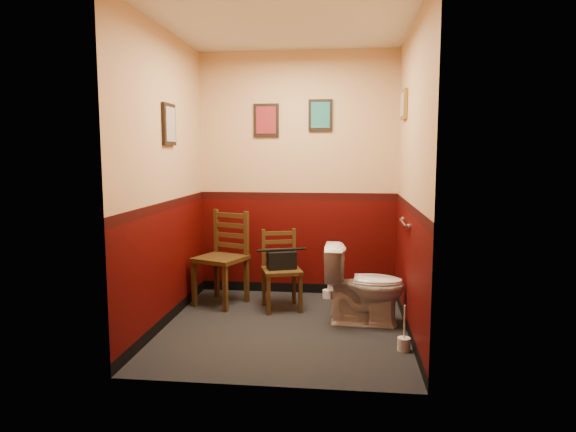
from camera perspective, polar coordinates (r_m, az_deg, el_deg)
The scene contains 17 objects.
floor at distance 4.81m, azimuth -0.35°, elevation -12.28°, with size 2.20×2.40×0.00m, color black.
ceiling at distance 4.67m, azimuth -0.37°, elevation 20.76°, with size 2.20×2.40×0.00m, color silver.
wall_back at distance 5.74m, azimuth 1.09°, elevation 4.62°, with size 2.20×2.70×0.00m, color #3A0403.
wall_front at distance 3.36m, azimuth -2.82°, elevation 2.92°, with size 2.20×2.70×0.00m, color #3A0403.
wall_left at distance 4.80m, azimuth -13.53°, elevation 3.97°, with size 2.40×2.70×0.00m, color #3A0403.
wall_right at distance 4.55m, azimuth 13.56°, elevation 3.80°, with size 2.40×2.70×0.00m, color #3A0403.
grab_bar at distance 4.83m, azimuth 12.71°, elevation -0.77°, with size 0.05×0.56×0.06m.
framed_print_back_a at distance 5.77m, azimuth -2.44°, elevation 10.59°, with size 0.28×0.04×0.36m.
framed_print_back_b at distance 5.71m, azimuth 3.63°, elevation 11.13°, with size 0.26×0.04×0.34m.
framed_print_left at distance 4.89m, azimuth -13.06°, elevation 9.89°, with size 0.04×0.30×0.38m.
framed_print_right at distance 5.16m, azimuth 12.74°, elevation 11.97°, with size 0.04×0.34×0.28m.
toilet at distance 4.87m, azimuth 8.46°, elevation -7.63°, with size 0.42×0.74×0.73m, color white.
toilet_brush at distance 4.37m, azimuth 12.75°, elevation -13.61°, with size 0.11×0.11×0.38m.
chair_left at distance 5.47m, azimuth -7.25°, elevation -4.62°, with size 0.59×0.59×0.98m.
chair_right at distance 5.27m, azimuth -0.79°, elevation -5.99°, with size 0.47×0.47×0.81m.
handbag at distance 5.21m, azimuth -0.72°, elevation -4.91°, with size 0.32×0.23×0.21m.
tp_stack at distance 5.71m, azimuth 4.91°, elevation -8.00°, with size 0.21×0.13×0.27m.
Camera 1 is at (0.55, -4.51, 1.59)m, focal length 32.00 mm.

